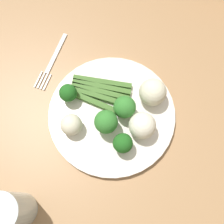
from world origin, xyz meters
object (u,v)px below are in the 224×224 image
(broccoli_left, at_px, (124,144))
(broccoli_front_left, at_px, (106,122))
(broccoli_outer_edge, at_px, (68,93))
(cauliflower_near_fork, at_px, (151,91))
(broccoli_right, at_px, (125,107))
(cauliflower_front, at_px, (71,125))
(dining_table, at_px, (131,138))
(plate, at_px, (112,114))
(cauliflower_edge, at_px, (143,124))
(fork, at_px, (52,61))
(water_glass, at_px, (10,211))
(asparagus_bundle, at_px, (100,92))
(chair, at_px, (193,18))

(broccoli_left, relative_size, broccoli_front_left, 0.83)
(broccoli_outer_edge, distance_m, broccoli_front_left, 0.11)
(cauliflower_near_fork, bearing_deg, broccoli_right, 63.77)
(broccoli_left, relative_size, cauliflower_front, 1.09)
(dining_table, relative_size, plate, 4.85)
(dining_table, xyz_separation_m, cauliflower_edge, (-0.02, -0.00, 0.15))
(broccoli_front_left, distance_m, fork, 0.23)
(broccoli_left, height_order, fork, broccoli_left)
(cauliflower_near_fork, distance_m, fork, 0.26)
(broccoli_front_left, relative_size, cauliflower_near_fork, 1.02)
(dining_table, distance_m, cauliflower_front, 0.20)
(broccoli_right, distance_m, broccoli_outer_edge, 0.13)
(broccoli_left, xyz_separation_m, cauliflower_edge, (-0.01, -0.06, -0.00))
(cauliflower_edge, distance_m, water_glass, 0.31)
(asparagus_bundle, distance_m, broccoli_outer_edge, 0.07)
(plate, relative_size, asparagus_bundle, 1.95)
(cauliflower_edge, bearing_deg, water_glass, 64.78)
(cauliflower_front, relative_size, fork, 0.29)
(broccoli_right, relative_size, cauliflower_near_fork, 0.98)
(asparagus_bundle, height_order, cauliflower_edge, cauliflower_edge)
(cauliflower_near_fork, distance_m, cauliflower_front, 0.19)
(water_glass, bearing_deg, broccoli_outer_edge, -79.84)
(dining_table, xyz_separation_m, water_glass, (0.11, 0.27, 0.16))
(broccoli_outer_edge, bearing_deg, dining_table, -173.73)
(broccoli_front_left, xyz_separation_m, water_glass, (0.06, 0.24, 0.01))
(chair, bearing_deg, broccoli_left, 88.71)
(asparagus_bundle, bearing_deg, broccoli_right, -25.71)
(broccoli_left, bearing_deg, chair, -86.95)
(plate, relative_size, water_glass, 2.48)
(asparagus_bundle, relative_size, cauliflower_edge, 2.54)
(broccoli_left, height_order, broccoli_right, broccoli_right)
(cauliflower_front, bearing_deg, cauliflower_near_fork, -126.12)
(broccoli_right, height_order, cauliflower_edge, broccoli_right)
(water_glass, bearing_deg, cauliflower_front, -89.69)
(dining_table, distance_m, cauliflower_near_fork, 0.17)
(cauliflower_edge, bearing_deg, broccoli_outer_edge, 7.14)
(chair, height_order, cauliflower_near_fork, chair)
(dining_table, relative_size, cauliflower_near_fork, 22.89)
(cauliflower_near_fork, relative_size, fork, 0.37)
(broccoli_front_left, height_order, water_glass, water_glass)
(cauliflower_near_fork, xyz_separation_m, water_glass, (0.11, 0.35, 0.01))
(broccoli_outer_edge, distance_m, water_glass, 0.26)
(cauliflower_near_fork, bearing_deg, water_glass, 72.61)
(cauliflower_near_fork, xyz_separation_m, fork, (0.25, 0.03, -0.04))
(dining_table, distance_m, fork, 0.28)
(cauliflower_edge, bearing_deg, broccoli_left, 75.92)
(cauliflower_near_fork, relative_size, water_glass, 0.53)
(chair, relative_size, cauliflower_front, 18.42)
(plate, height_order, broccoli_right, broccoli_right)
(fork, bearing_deg, broccoli_outer_edge, 46.08)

